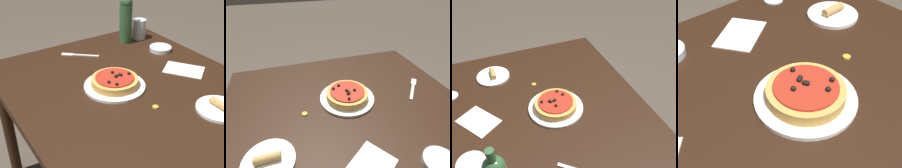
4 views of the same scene
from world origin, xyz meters
TOP-DOWN VIEW (x-y plane):
  - dining_table at (0.00, 0.00)m, footprint 1.13×1.00m
  - dinner_plate at (0.02, 0.06)m, footprint 0.26×0.26m
  - pizza at (0.02, 0.06)m, footprint 0.20×0.20m
  - side_plate at (-0.34, -0.18)m, footprint 0.18×0.18m
  - paper_napkin at (-0.03, -0.30)m, footprint 0.22×0.20m
  - bottle_cap at (-0.20, 0.02)m, footprint 0.02×0.02m

SIDE VIEW (x-z plane):
  - dining_table at x=0.00m, z-range 0.27..1.01m
  - paper_napkin at x=-0.03m, z-range 0.73..0.74m
  - bottle_cap at x=-0.20m, z-range 0.73..0.74m
  - dinner_plate at x=0.02m, z-range 0.73..0.74m
  - side_plate at x=-0.34m, z-range 0.72..0.76m
  - pizza at x=0.02m, z-range 0.74..0.79m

